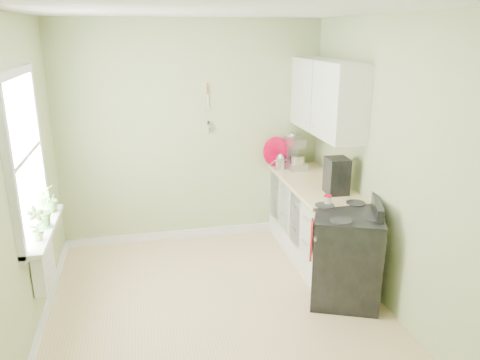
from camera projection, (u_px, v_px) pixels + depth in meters
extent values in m
cube|color=tan|center=(219.00, 314.00, 4.42)|extent=(3.20, 3.60, 0.02)
cube|color=white|center=(214.00, 9.00, 3.60)|extent=(3.20, 3.60, 0.02)
cube|color=#ADBB7F|center=(192.00, 134.00, 5.69)|extent=(3.20, 0.02, 2.70)
cube|color=#ADBB7F|center=(16.00, 190.00, 3.68)|extent=(0.02, 3.60, 2.70)
cube|color=#ADBB7F|center=(388.00, 166.00, 4.34)|extent=(0.02, 3.60, 2.70)
cube|color=white|center=(313.00, 220.00, 5.48)|extent=(0.60, 1.60, 0.87)
cube|color=beige|center=(314.00, 183.00, 5.34)|extent=(0.64, 1.60, 0.04)
cube|color=white|center=(327.00, 97.00, 5.17)|extent=(0.35, 1.40, 0.80)
cube|color=white|center=(23.00, 156.00, 3.90)|extent=(0.02, 1.00, 1.30)
cube|color=white|center=(14.00, 72.00, 3.70)|extent=(0.06, 1.14, 0.07)
cube|color=white|center=(36.00, 231.00, 4.11)|extent=(0.06, 1.14, 0.07)
cube|color=white|center=(26.00, 156.00, 3.91)|extent=(0.04, 1.00, 0.04)
cube|color=white|center=(43.00, 229.00, 4.12)|extent=(0.18, 1.14, 0.04)
cube|color=white|center=(44.00, 266.00, 4.17)|extent=(0.12, 0.50, 0.35)
cylinder|color=beige|center=(208.00, 90.00, 5.55)|extent=(0.02, 0.02, 0.10)
cylinder|color=silver|center=(208.00, 100.00, 5.58)|extent=(0.01, 0.01, 0.16)
cylinder|color=silver|center=(209.00, 128.00, 5.69)|extent=(0.01, 0.14, 0.14)
cube|color=black|center=(345.00, 256.00, 4.59)|extent=(0.86, 0.92, 0.87)
cube|color=black|center=(349.00, 213.00, 4.46)|extent=(0.86, 0.92, 0.03)
cube|color=black|center=(376.00, 204.00, 4.49)|extent=(0.34, 0.70, 0.14)
cylinder|color=#B2B2B7|center=(316.00, 227.00, 4.42)|extent=(0.25, 0.57, 0.02)
cube|color=red|center=(311.00, 240.00, 4.57)|extent=(0.10, 0.21, 0.37)
cube|color=#B2B2B7|center=(295.00, 165.00, 5.83)|extent=(0.22, 0.33, 0.09)
cube|color=#B2B2B7|center=(292.00, 150.00, 5.92)|extent=(0.13, 0.09, 0.24)
cube|color=#B2B2B7|center=(296.00, 142.00, 5.76)|extent=(0.16, 0.33, 0.11)
sphere|color=#B2B2B7|center=(293.00, 137.00, 5.86)|extent=(0.13, 0.13, 0.13)
cylinder|color=silver|center=(297.00, 161.00, 5.75)|extent=(0.18, 0.18, 0.15)
cylinder|color=silver|center=(280.00, 163.00, 5.77)|extent=(0.12, 0.12, 0.16)
cone|color=silver|center=(280.00, 156.00, 5.74)|extent=(0.12, 0.12, 0.04)
cylinder|color=silver|center=(274.00, 162.00, 5.75)|extent=(0.11, 0.03, 0.08)
cube|color=black|center=(337.00, 176.00, 4.90)|extent=(0.23, 0.25, 0.38)
cylinder|color=black|center=(333.00, 186.00, 4.92)|extent=(0.12, 0.12, 0.13)
cylinder|color=#C10027|center=(276.00, 151.00, 5.90)|extent=(0.38, 0.16, 0.37)
cylinder|color=beige|center=(328.00, 200.00, 4.65)|extent=(0.07, 0.07, 0.07)
cylinder|color=#C10027|center=(328.00, 196.00, 4.64)|extent=(0.08, 0.08, 0.01)
imported|color=#527F39|center=(36.00, 224.00, 3.81)|extent=(0.19, 0.17, 0.30)
imported|color=#527F39|center=(42.00, 210.00, 4.08)|extent=(0.18, 0.20, 0.32)
imported|color=#527F39|center=(50.00, 198.00, 4.43)|extent=(0.17, 0.17, 0.27)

